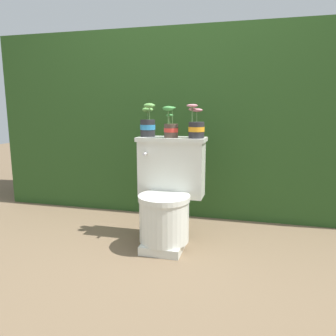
{
  "coord_description": "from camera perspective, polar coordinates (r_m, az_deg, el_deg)",
  "views": [
    {
      "loc": [
        0.59,
        -2.13,
        0.97
      ],
      "look_at": [
        0.02,
        0.06,
        0.55
      ],
      "focal_mm": 35.0,
      "sensor_mm": 36.0,
      "label": 1
    }
  ],
  "objects": [
    {
      "name": "ground_plane",
      "position": [
        2.41,
        -0.78,
        -13.29
      ],
      "size": [
        12.0,
        12.0,
        0.0
      ],
      "primitive_type": "plane",
      "color": "brown"
    },
    {
      "name": "toilet",
      "position": [
        2.33,
        -0.04,
        -4.67
      ],
      "size": [
        0.49,
        0.5,
        0.76
      ],
      "color": "silver",
      "rests_on": "ground"
    },
    {
      "name": "hedge_backdrop",
      "position": [
        3.31,
        4.41,
        7.89
      ],
      "size": [
        3.61,
        0.92,
        1.65
      ],
      "color": "#284C1E",
      "rests_on": "ground"
    },
    {
      "name": "potted_plant_midleft",
      "position": [
        2.34,
        0.48,
        7.13
      ],
      "size": [
        0.1,
        0.12,
        0.22
      ],
      "color": "#47382D",
      "rests_on": "toilet"
    },
    {
      "name": "potted_plant_left",
      "position": [
        2.44,
        -3.53,
        7.58
      ],
      "size": [
        0.12,
        0.12,
        0.24
      ],
      "color": "#262628",
      "rests_on": "toilet"
    },
    {
      "name": "potted_plant_middle",
      "position": [
        2.31,
        4.93,
        7.16
      ],
      "size": [
        0.13,
        0.11,
        0.23
      ],
      "color": "#262628",
      "rests_on": "toilet"
    }
  ]
}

